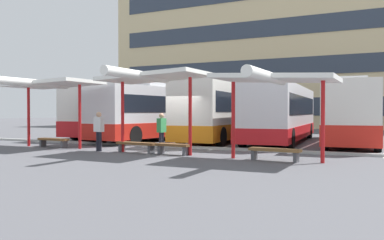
# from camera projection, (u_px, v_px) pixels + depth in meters

# --- Properties ---
(ground_plane) EXTENTS (160.00, 160.00, 0.00)m
(ground_plane) POSITION_uv_depth(u_px,v_px,m) (170.00, 149.00, 18.94)
(ground_plane) COLOR #515156
(terminal_building) EXTENTS (43.91, 13.43, 19.44)m
(terminal_building) POSITION_uv_depth(u_px,v_px,m) (305.00, 56.00, 47.91)
(terminal_building) COLOR #D1BC8C
(terminal_building) RESTS_ON ground
(coach_bus_0) EXTENTS (3.22, 11.07, 3.73)m
(coach_bus_0) POSITION_uv_depth(u_px,v_px,m) (125.00, 112.00, 28.31)
(coach_bus_0) COLOR silver
(coach_bus_0) RESTS_ON ground
(coach_bus_1) EXTENTS (3.81, 12.47, 3.57)m
(coach_bus_1) POSITION_uv_depth(u_px,v_px,m) (166.00, 114.00, 26.05)
(coach_bus_1) COLOR silver
(coach_bus_1) RESTS_ON ground
(coach_bus_2) EXTENTS (3.22, 11.23, 3.67)m
(coach_bus_2) POSITION_uv_depth(u_px,v_px,m) (224.00, 113.00, 24.37)
(coach_bus_2) COLOR silver
(coach_bus_2) RESTS_ON ground
(coach_bus_3) EXTENTS (3.45, 11.89, 3.53)m
(coach_bus_3) POSITION_uv_depth(u_px,v_px,m) (281.00, 114.00, 23.47)
(coach_bus_3) COLOR silver
(coach_bus_3) RESTS_ON ground
(coach_bus_4) EXTENTS (3.29, 12.49, 3.51)m
(coach_bus_4) POSITION_uv_depth(u_px,v_px,m) (352.00, 114.00, 22.39)
(coach_bus_4) COLOR silver
(coach_bus_4) RESTS_ON ground
(lane_stripe_0) EXTENTS (0.16, 14.00, 0.01)m
(lane_stripe_0) POSITION_uv_depth(u_px,v_px,m) (111.00, 136.00, 29.60)
(lane_stripe_0) COLOR white
(lane_stripe_0) RESTS_ON ground
(lane_stripe_1) EXTENTS (0.16, 14.00, 0.01)m
(lane_stripe_1) POSITION_uv_depth(u_px,v_px,m) (154.00, 137.00, 28.00)
(lane_stripe_1) COLOR white
(lane_stripe_1) RESTS_ON ground
(lane_stripe_2) EXTENTS (0.16, 14.00, 0.01)m
(lane_stripe_2) POSITION_uv_depth(u_px,v_px,m) (201.00, 139.00, 26.40)
(lane_stripe_2) COLOR white
(lane_stripe_2) RESTS_ON ground
(lane_stripe_3) EXTENTS (0.16, 14.00, 0.01)m
(lane_stripe_3) POSITION_uv_depth(u_px,v_px,m) (255.00, 140.00, 24.80)
(lane_stripe_3) COLOR white
(lane_stripe_3) RESTS_ON ground
(lane_stripe_4) EXTENTS (0.16, 14.00, 0.01)m
(lane_stripe_4) POSITION_uv_depth(u_px,v_px,m) (317.00, 142.00, 23.20)
(lane_stripe_4) COLOR white
(lane_stripe_4) RESTS_ON ground
(waiting_shelter_0) EXTENTS (4.36, 4.87, 3.27)m
(waiting_shelter_0) POSITION_uv_depth(u_px,v_px,m) (49.00, 85.00, 19.66)
(waiting_shelter_0) COLOR red
(waiting_shelter_0) RESTS_ON ground
(bench_0) EXTENTS (1.81, 0.53, 0.45)m
(bench_0) POSITION_uv_depth(u_px,v_px,m) (53.00, 141.00, 19.95)
(bench_0) COLOR brown
(bench_0) RESTS_ON ground
(waiting_shelter_1) EXTENTS (4.29, 4.71, 3.39)m
(waiting_shelter_1) POSITION_uv_depth(u_px,v_px,m) (151.00, 78.00, 16.72)
(waiting_shelter_1) COLOR red
(waiting_shelter_1) RESTS_ON ground
(bench_1) EXTENTS (1.92, 0.57, 0.45)m
(bench_1) POSITION_uv_depth(u_px,v_px,m) (136.00, 145.00, 17.35)
(bench_1) COLOR brown
(bench_1) RESTS_ON ground
(bench_2) EXTENTS (1.56, 0.57, 0.45)m
(bench_2) POSITION_uv_depth(u_px,v_px,m) (173.00, 147.00, 16.56)
(bench_2) COLOR brown
(bench_2) RESTS_ON ground
(waiting_shelter_2) EXTENTS (4.24, 4.62, 3.12)m
(waiting_shelter_2) POSITION_uv_depth(u_px,v_px,m) (274.00, 80.00, 14.28)
(waiting_shelter_2) COLOR red
(waiting_shelter_2) RESTS_ON ground
(bench_3) EXTENTS (1.90, 0.62, 0.45)m
(bench_3) POSITION_uv_depth(u_px,v_px,m) (275.00, 151.00, 14.44)
(bench_3) COLOR brown
(bench_3) RESTS_ON ground
(platform_kerb) EXTENTS (44.00, 0.24, 0.12)m
(platform_kerb) POSITION_uv_depth(u_px,v_px,m) (178.00, 147.00, 19.68)
(platform_kerb) COLOR #ADADA8
(platform_kerb) RESTS_ON ground
(waiting_passenger_0) EXTENTS (0.54, 0.34, 1.74)m
(waiting_passenger_0) POSITION_uv_depth(u_px,v_px,m) (99.00, 128.00, 18.04)
(waiting_passenger_0) COLOR black
(waiting_passenger_0) RESTS_ON ground
(waiting_passenger_1) EXTENTS (0.23, 0.49, 1.69)m
(waiting_passenger_1) POSITION_uv_depth(u_px,v_px,m) (162.00, 129.00, 18.07)
(waiting_passenger_1) COLOR black
(waiting_passenger_1) RESTS_ON ground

